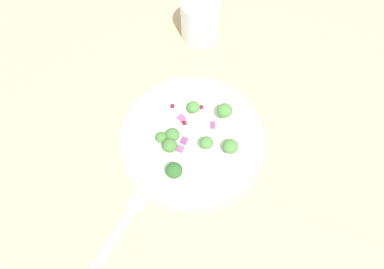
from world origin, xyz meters
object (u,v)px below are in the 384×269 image
Objects in this scene: plate at (192,139)px; fork at (117,233)px; broccoli_floret_0 at (161,137)px; broccoli_floret_1 at (193,107)px; water_glass at (200,18)px; broccoli_floret_2 at (170,146)px.

plate is 20.64cm from fork.
broccoli_floret_0 is at bearing 113.24° from plate.
broccoli_floret_1 is at bearing 14.82° from plate.
broccoli_floret_0 reaches higher than fork.
water_glass is at bearing 2.00° from broccoli_floret_0.
broccoli_floret_0 is at bearing 59.76° from broccoli_floret_2.
plate is 5.70cm from broccoli_floret_0.
plate is at bearing -166.10° from water_glass.
broccoli_floret_0 is 25.90cm from water_glass.
broccoli_floret_1 reaches higher than fork.
fork is 2.03× the size of water_glass.
water_glass is at bearing 6.15° from broccoli_floret_2.
water_glass reaches higher than broccoli_floret_0.
broccoli_floret_0 reaches higher than plate.
broccoli_floret_0 is at bearing -5.67° from fork.
fork is at bearing 174.33° from broccoli_floret_0.
plate is 9.85× the size of broccoli_floret_2.
broccoli_floret_1 is (5.26, 1.39, 1.86)cm from plate.
broccoli_floret_1 is 0.13× the size of fork.
water_glass is (26.98, 2.91, 1.55)cm from broccoli_floret_2.
broccoli_floret_2 is at bearing -12.96° from fork.
water_glass is at bearing 13.90° from plate.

